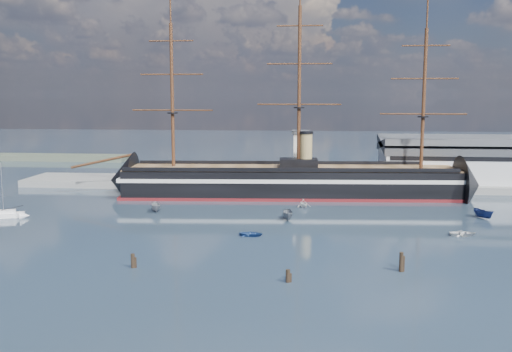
{
  "coord_description": "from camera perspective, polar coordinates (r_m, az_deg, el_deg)",
  "views": [
    {
      "loc": [
        6.22,
        -91.27,
        27.19
      ],
      "look_at": [
        -6.22,
        35.0,
        9.0
      ],
      "focal_mm": 40.0,
      "sensor_mm": 36.0,
      "label": 1
    }
  ],
  "objects": [
    {
      "name": "motorboat_e",
      "position": [
        118.13,
        19.98,
        -5.65
      ],
      "size": [
        1.44,
        3.16,
        1.44
      ],
      "primitive_type": "imported",
      "rotation": [
        0.0,
        0.0,
        1.64
      ],
      "color": "white",
      "rests_on": "ground"
    },
    {
      "name": "motorboat_f",
      "position": [
        136.05,
        21.78,
        -3.96
      ],
      "size": [
        6.75,
        5.1,
        2.56
      ],
      "primitive_type": "imported",
      "rotation": [
        0.0,
        0.0,
        0.49
      ],
      "color": "navy",
      "rests_on": "ground"
    },
    {
      "name": "motorboat_c",
      "position": [
        125.01,
        3.21,
        -4.42
      ],
      "size": [
        6.72,
        2.93,
        2.62
      ],
      "primitive_type": "imported",
      "rotation": [
        0.0,
        0.0,
        0.08
      ],
      "color": "#565D66",
      "rests_on": "ground"
    },
    {
      "name": "piling_near_right",
      "position": [
        92.22,
        14.28,
        -9.25
      ],
      "size": [
        0.64,
        0.64,
        3.78
      ],
      "primitive_type": "cylinder",
      "color": "black",
      "rests_on": "ground"
    },
    {
      "name": "ground",
      "position": [
        134.2,
        2.86,
        -3.54
      ],
      "size": [
        600.0,
        600.0,
        0.0
      ],
      "primitive_type": "plane",
      "color": "#27333E",
      "rests_on": "ground"
    },
    {
      "name": "quay_tower",
      "position": [
        165.22,
        4.48,
        2.08
      ],
      "size": [
        5.0,
        5.0,
        15.0
      ],
      "color": "silver",
      "rests_on": "ground"
    },
    {
      "name": "motorboat_d",
      "position": [
        139.13,
        4.77,
        -3.14
      ],
      "size": [
        6.69,
        4.8,
        2.25
      ],
      "primitive_type": "imported",
      "rotation": [
        0.0,
        0.0,
        0.39
      ],
      "color": "silver",
      "rests_on": "ground"
    },
    {
      "name": "warship",
      "position": [
        153.2,
        2.85,
        -0.54
      ],
      "size": [
        113.4,
        22.35,
        53.94
      ],
      "rotation": [
        0.0,
        0.0,
        0.07
      ],
      "color": "black",
      "rests_on": "ground"
    },
    {
      "name": "motorboat_a",
      "position": [
        135.41,
        -9.95,
        -3.55
      ],
      "size": [
        6.78,
        4.2,
        2.55
      ],
      "primitive_type": "imported",
      "rotation": [
        0.0,
        0.0,
        0.32
      ],
      "color": "gray",
      "rests_on": "ground"
    },
    {
      "name": "motorboat_b",
      "position": [
        110.88,
        -0.49,
        -6.04
      ],
      "size": [
        1.25,
        2.87,
        1.32
      ],
      "primitive_type": "imported",
      "rotation": [
        0.0,
        0.0,
        1.53
      ],
      "color": "navy",
      "rests_on": "ground"
    },
    {
      "name": "piling_near_left",
      "position": [
        93.38,
        -12.19,
        -8.96
      ],
      "size": [
        0.64,
        0.64,
        2.99
      ],
      "primitive_type": "cylinder",
      "color": "black",
      "rests_on": "ground"
    },
    {
      "name": "piling_near_mid",
      "position": [
        84.79,
        3.2,
        -10.56
      ],
      "size": [
        0.64,
        0.64,
        2.62
      ],
      "primitive_type": "cylinder",
      "color": "black",
      "rests_on": "ground"
    },
    {
      "name": "warehouse",
      "position": [
        179.95,
        22.32,
        1.42
      ],
      "size": [
        63.0,
        21.0,
        11.6
      ],
      "color": "#B7BABC",
      "rests_on": "ground"
    },
    {
      "name": "quay",
      "position": [
        169.51,
        6.83,
        -1.13
      ],
      "size": [
        180.0,
        18.0,
        2.0
      ],
      "primitive_type": "cube",
      "color": "slate",
      "rests_on": "ground"
    },
    {
      "name": "sailboat",
      "position": [
        138.67,
        -23.73,
        -3.52
      ],
      "size": [
        7.97,
        5.25,
        12.35
      ],
      "rotation": [
        0.0,
        0.0,
        0.43
      ],
      "color": "white",
      "rests_on": "ground"
    }
  ]
}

